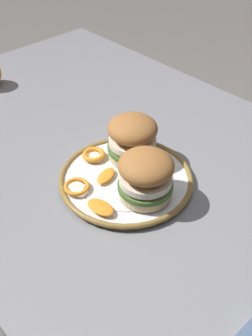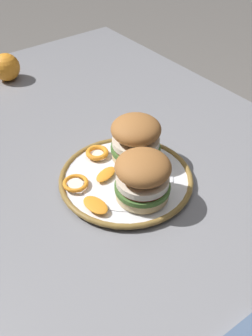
# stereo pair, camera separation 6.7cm
# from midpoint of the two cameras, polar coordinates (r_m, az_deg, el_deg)

# --- Properties ---
(ground_plane) EXTENTS (8.00, 8.00, 0.00)m
(ground_plane) POSITION_cam_midpoint_polar(r_m,az_deg,el_deg) (1.49, 2.27, -21.45)
(ground_plane) COLOR slate
(dining_table) EXTENTS (1.46, 0.85, 0.73)m
(dining_table) POSITION_cam_midpoint_polar(r_m,az_deg,el_deg) (0.97, 3.24, -3.41)
(dining_table) COLOR gray
(dining_table) RESTS_ON ground
(dinner_plate) EXTENTS (0.29, 0.29, 0.02)m
(dinner_plate) POSITION_cam_midpoint_polar(r_m,az_deg,el_deg) (0.85, 2.23, -1.64)
(dinner_plate) COLOR white
(dinner_plate) RESTS_ON dining_table
(sandwich_half_left) EXTENTS (0.15, 0.15, 0.10)m
(sandwich_half_left) POSITION_cam_midpoint_polar(r_m,az_deg,el_deg) (0.87, 3.44, 4.12)
(sandwich_half_left) COLOR beige
(sandwich_half_left) RESTS_ON dinner_plate
(sandwich_half_right) EXTENTS (0.14, 0.14, 0.10)m
(sandwich_half_right) POSITION_cam_midpoint_polar(r_m,az_deg,el_deg) (0.77, 4.90, -1.29)
(sandwich_half_right) COLOR beige
(sandwich_half_right) RESTS_ON dinner_plate
(orange_peel_curled) EXTENTS (0.06, 0.06, 0.01)m
(orange_peel_curled) POSITION_cam_midpoint_polar(r_m,az_deg,el_deg) (0.90, -2.07, 2.14)
(orange_peel_curled) COLOR orange
(orange_peel_curled) RESTS_ON dinner_plate
(orange_peel_strip_long) EXTENTS (0.07, 0.04, 0.01)m
(orange_peel_strip_long) POSITION_cam_midpoint_polar(r_m,az_deg,el_deg) (0.78, -1.97, -5.44)
(orange_peel_strip_long) COLOR orange
(orange_peel_strip_long) RESTS_ON dinner_plate
(orange_peel_strip_short) EXTENTS (0.05, 0.06, 0.01)m
(orange_peel_strip_short) POSITION_cam_midpoint_polar(r_m,az_deg,el_deg) (0.85, -0.67, -0.99)
(orange_peel_strip_short) COLOR orange
(orange_peel_strip_short) RESTS_ON dinner_plate
(orange_peel_small_curl) EXTENTS (0.07, 0.07, 0.01)m
(orange_peel_small_curl) POSITION_cam_midpoint_polar(r_m,az_deg,el_deg) (0.83, -5.15, -2.12)
(orange_peel_small_curl) COLOR orange
(orange_peel_small_curl) RESTS_ON dinner_plate
(whole_orange) EXTENTS (0.08, 0.08, 0.08)m
(whole_orange) POSITION_cam_midpoint_polar(r_m,az_deg,el_deg) (1.27, -15.44, 13.80)
(whole_orange) COLOR orange
(whole_orange) RESTS_ON dining_table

